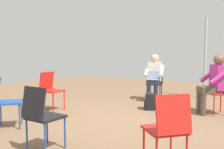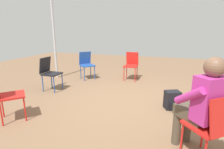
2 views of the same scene
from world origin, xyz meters
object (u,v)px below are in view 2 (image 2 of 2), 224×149
at_px(chair_west, 49,71).
at_px(person_in_magenta, 202,102).
at_px(chair_north, 131,64).
at_px(chair_southeast, 212,125).
at_px(backpack_near_laptop_user, 172,101).
at_px(chair_northwest, 86,63).
at_px(chair_southwest, 6,93).

bearing_deg(chair_west, person_in_magenta, 66.69).
bearing_deg(chair_north, chair_southeast, 116.34).
distance_m(person_in_magenta, backpack_near_laptop_user, 1.43).
distance_m(chair_northwest, chair_west, 1.37).
xyz_separation_m(person_in_magenta, backpack_near_laptop_user, (-0.28, 1.29, -0.54)).
height_order(chair_northwest, chair_southeast, same).
relative_size(chair_southeast, person_in_magenta, 0.69).
xyz_separation_m(chair_northwest, person_in_magenta, (2.87, -2.80, 0.20)).
bearing_deg(chair_north, backpack_near_laptop_user, 123.56).
distance_m(chair_northwest, chair_north, 1.41).
bearing_deg(chair_southwest, chair_northwest, 131.90).
relative_size(chair_southwest, chair_north, 1.00).
distance_m(chair_northwest, backpack_near_laptop_user, 3.02).
height_order(chair_west, chair_southeast, same).
relative_size(chair_southwest, person_in_magenta, 0.69).
xyz_separation_m(chair_north, person_in_magenta, (1.50, -3.14, 0.20)).
distance_m(chair_southeast, chair_southwest, 3.04).
bearing_deg(chair_northwest, chair_west, 26.51).
bearing_deg(chair_west, chair_southeast, 65.53).
relative_size(chair_north, backpack_near_laptop_user, 2.36).
height_order(chair_southeast, person_in_magenta, person_in_magenta).
height_order(chair_west, chair_north, same).
bearing_deg(chair_southwest, chair_southeast, 41.89).
height_order(chair_north, backpack_near_laptop_user, chair_north).
distance_m(chair_west, chair_southwest, 1.58).
bearing_deg(chair_southeast, chair_north, 77.50).
xyz_separation_m(chair_west, chair_southwest, (0.33, -1.55, 0.00)).
bearing_deg(chair_southeast, chair_west, 115.75).
bearing_deg(chair_southwest, chair_west, 145.08).
bearing_deg(chair_northwest, person_in_magenta, 88.71).
relative_size(chair_northwest, chair_southwest, 1.00).
distance_m(chair_southwest, person_in_magenta, 2.94).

